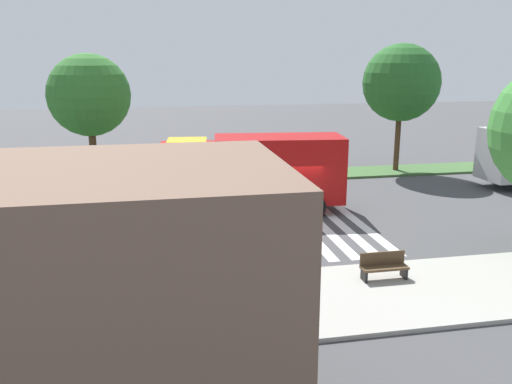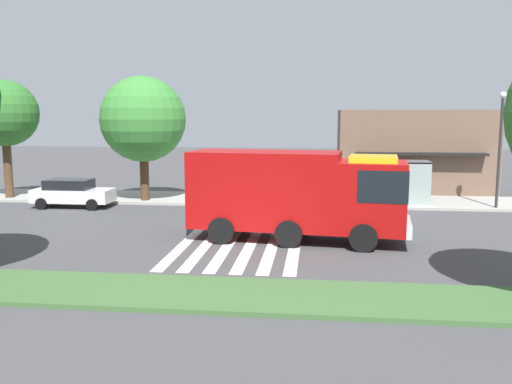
% 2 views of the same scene
% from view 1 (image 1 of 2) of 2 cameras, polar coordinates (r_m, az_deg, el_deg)
% --- Properties ---
extents(ground_plane, '(120.00, 120.00, 0.00)m').
position_cam_1_polar(ground_plane, '(25.74, 3.98, -2.49)').
color(ground_plane, '#424244').
extents(sidewalk, '(60.00, 4.77, 0.14)m').
position_cam_1_polar(sidewalk, '(17.52, 11.99, -10.85)').
color(sidewalk, '#9E9B93').
rests_on(sidewalk, ground_plane).
extents(median_strip, '(60.00, 3.00, 0.14)m').
position_cam_1_polar(median_strip, '(33.61, 0.28, 1.67)').
color(median_strip, '#3D6033').
rests_on(median_strip, ground_plane).
extents(crosswalk, '(4.95, 12.38, 0.01)m').
position_cam_1_polar(crosswalk, '(25.85, 4.88, -2.42)').
color(crosswalk, silver).
rests_on(crosswalk, ground_plane).
extents(fire_truck, '(9.31, 3.64, 3.73)m').
position_cam_1_polar(fire_truck, '(25.77, -0.96, 2.38)').
color(fire_truck, '#A50C0C').
rests_on(fire_truck, ground_plane).
extents(bus_stop_shelter, '(3.50, 1.40, 2.46)m').
position_cam_1_polar(bus_stop_shelter, '(16.53, -13.46, -5.68)').
color(bus_stop_shelter, '#4C4C51').
rests_on(bus_stop_shelter, sidewalk).
extents(bench_near_shelter, '(1.60, 0.50, 0.90)m').
position_cam_1_polar(bench_near_shelter, '(17.26, 0.33, -9.01)').
color(bench_near_shelter, '#4C3823').
rests_on(bench_near_shelter, sidewalk).
extents(bench_west_of_shelter, '(1.60, 0.50, 0.90)m').
position_cam_1_polar(bench_west_of_shelter, '(18.54, 13.60, -7.74)').
color(bench_west_of_shelter, '#4C3823').
rests_on(bench_west_of_shelter, sidewalk).
extents(storefront_building, '(9.97, 5.79, 5.53)m').
position_cam_1_polar(storefront_building, '(11.01, -24.04, -12.06)').
color(storefront_building, brown).
rests_on(storefront_building, ground_plane).
extents(median_tree_far_west, '(4.95, 4.95, 8.19)m').
position_cam_1_polar(median_tree_far_west, '(35.88, 15.39, 11.28)').
color(median_tree_far_west, '#47301E').
rests_on(median_tree_far_west, median_strip).
extents(median_tree_west, '(4.74, 4.74, 7.55)m').
position_cam_1_polar(median_tree_west, '(32.41, -17.56, 9.90)').
color(median_tree_west, '#47301E').
rests_on(median_tree_west, median_strip).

